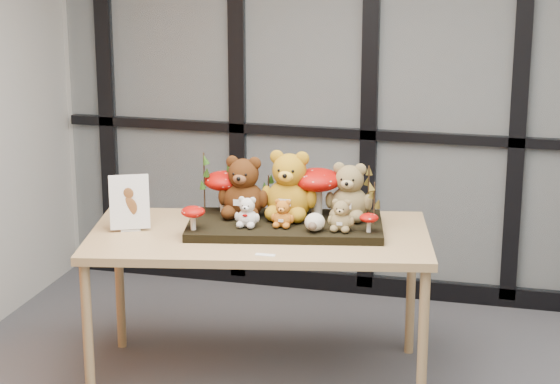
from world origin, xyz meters
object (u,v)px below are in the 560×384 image
(mushroom_front_left, at_px, (193,217))
(display_table, at_px, (259,245))
(mushroom_back_right, at_px, (317,190))
(plush_cream_hedgehog, at_px, (315,221))
(bear_brown_medium, at_px, (244,183))
(mushroom_back_left, at_px, (224,190))
(bear_pooh_yellow, at_px, (290,181))
(bear_small_yellow, at_px, (283,212))
(bear_white_bow, at_px, (247,210))
(mushroom_front_right, at_px, (369,222))
(diorama_tray, at_px, (285,226))
(bear_beige_small, at_px, (341,213))
(sign_holder, at_px, (129,205))
(bear_tan_back, at_px, (350,188))

(mushroom_front_left, bearing_deg, display_table, 27.75)
(mushroom_back_right, bearing_deg, plush_cream_hedgehog, -80.02)
(bear_brown_medium, height_order, mushroom_back_left, bear_brown_medium)
(bear_pooh_yellow, bearing_deg, bear_brown_medium, 177.81)
(bear_pooh_yellow, height_order, bear_small_yellow, bear_pooh_yellow)
(bear_white_bow, xyz_separation_m, mushroom_front_right, (0.61, 0.06, -0.03))
(diorama_tray, relative_size, bear_white_bow, 5.81)
(bear_pooh_yellow, xyz_separation_m, mushroom_back_right, (0.13, 0.05, -0.05))
(bear_white_bow, height_order, bear_beige_small, bear_beige_small)
(plush_cream_hedgehog, height_order, sign_holder, sign_holder)
(bear_tan_back, distance_m, plush_cream_hedgehog, 0.31)
(bear_tan_back, height_order, mushroom_front_right, bear_tan_back)
(sign_holder, bearing_deg, bear_pooh_yellow, -4.07)
(display_table, height_order, bear_tan_back, bear_tan_back)
(mushroom_front_left, bearing_deg, mushroom_back_left, 81.01)
(bear_tan_back, relative_size, mushroom_back_right, 1.16)
(bear_white_bow, height_order, mushroom_front_right, bear_white_bow)
(bear_pooh_yellow, bearing_deg, mushroom_front_left, -152.74)
(bear_beige_small, bearing_deg, bear_brown_medium, 155.58)
(mushroom_front_right, bearing_deg, mushroom_back_left, 168.14)
(mushroom_back_right, relative_size, mushroom_front_right, 2.66)
(bear_beige_small, height_order, plush_cream_hedgehog, bear_beige_small)
(diorama_tray, relative_size, bear_brown_medium, 2.81)
(bear_brown_medium, bearing_deg, display_table, -60.41)
(bear_pooh_yellow, xyz_separation_m, bear_tan_back, (0.30, 0.06, -0.03))
(diorama_tray, height_order, bear_beige_small, bear_beige_small)
(bear_pooh_yellow, xyz_separation_m, sign_holder, (-0.77, -0.29, -0.10))
(diorama_tray, relative_size, mushroom_front_right, 9.43)
(mushroom_back_left, distance_m, mushroom_back_right, 0.49)
(mushroom_back_right, bearing_deg, diorama_tray, -134.45)
(bear_white_bow, relative_size, bear_beige_small, 0.96)
(display_table, relative_size, bear_tan_back, 5.73)
(plush_cream_hedgehog, xyz_separation_m, sign_holder, (-0.95, -0.09, 0.04))
(bear_white_bow, height_order, mushroom_back_left, mushroom_back_left)
(diorama_tray, bearing_deg, bear_beige_small, -25.43)
(bear_white_bow, bearing_deg, plush_cream_hedgehog, -10.23)
(bear_tan_back, bearing_deg, mushroom_back_left, 172.18)
(diorama_tray, distance_m, bear_beige_small, 0.33)
(bear_tan_back, height_order, mushroom_back_right, bear_tan_back)
(mushroom_front_left, height_order, sign_holder, sign_holder)
(bear_small_yellow, height_order, sign_holder, sign_holder)
(plush_cream_hedgehog, xyz_separation_m, mushroom_back_right, (-0.04, 0.26, 0.09))
(bear_white_bow, distance_m, plush_cream_hedgehog, 0.35)
(mushroom_front_left, bearing_deg, sign_holder, 173.07)
(bear_tan_back, height_order, plush_cream_hedgehog, bear_tan_back)
(mushroom_back_right, bearing_deg, bear_white_bow, -138.78)
(bear_beige_small, bearing_deg, bear_pooh_yellow, 140.48)
(plush_cream_hedgehog, distance_m, mushroom_back_left, 0.58)
(bear_brown_medium, height_order, sign_holder, bear_brown_medium)
(bear_white_bow, distance_m, mushroom_front_left, 0.27)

